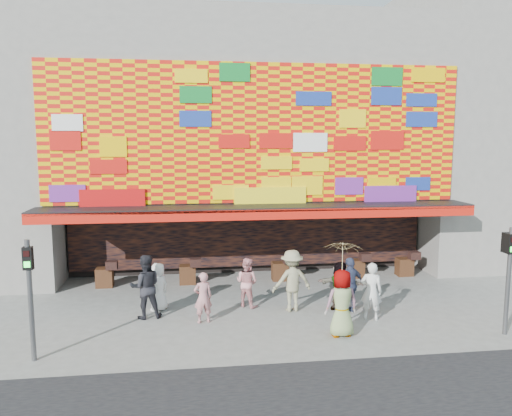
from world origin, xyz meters
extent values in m
plane|color=slate|center=(0.00, 0.00, 0.00)|extent=(90.00, 90.00, 0.00)
cube|color=gray|center=(0.00, 8.00, 6.50)|extent=(15.00, 8.00, 7.00)
cube|color=black|center=(0.00, 9.00, 1.50)|extent=(15.00, 6.00, 3.00)
cube|color=gray|center=(-7.30, 5.00, 1.50)|extent=(0.40, 2.00, 3.00)
cube|color=gray|center=(7.30, 5.00, 1.50)|extent=(0.40, 2.00, 3.00)
cube|color=black|center=(0.00, 3.40, 3.00)|extent=(15.20, 1.60, 0.12)
cube|color=red|center=(0.00, 2.62, 2.85)|extent=(15.20, 0.04, 0.35)
cube|color=#ECB200|center=(0.00, 3.96, 5.55)|extent=(14.80, 0.08, 4.90)
cube|color=black|center=(0.00, 5.85, 1.55)|extent=(14.00, 0.25, 2.50)
cylinder|color=#59595B|center=(-6.20, -1.50, 1.50)|extent=(0.12, 0.12, 3.00)
cube|color=black|center=(-6.20, -1.50, 2.55)|extent=(0.22, 0.18, 0.55)
cube|color=black|center=(-6.20, -1.59, 2.68)|extent=(0.14, 0.02, 0.14)
cube|color=#19E533|center=(-6.20, -1.59, 2.42)|extent=(0.14, 0.02, 0.14)
cylinder|color=#59595B|center=(6.20, -1.50, 1.50)|extent=(0.12, 0.12, 3.00)
cube|color=black|center=(6.20, -1.50, 2.55)|extent=(0.22, 0.18, 0.55)
imported|color=white|center=(-3.40, 1.74, 0.76)|extent=(0.87, 0.87, 1.53)
imported|color=tan|center=(-2.04, 0.51, 0.76)|extent=(0.62, 0.48, 1.52)
imported|color=#222227|center=(-3.74, 1.14, 0.97)|extent=(1.03, 0.86, 1.94)
imported|color=gray|center=(0.75, 1.18, 0.97)|extent=(1.35, 0.90, 1.94)
imported|color=#363E5E|center=(2.51, 0.80, 0.87)|extent=(1.10, 0.79, 1.74)
imported|color=gray|center=(2.26, 1.05, 0.78)|extent=(1.51, 1.05, 1.56)
imported|color=gray|center=(1.68, -1.01, 0.93)|extent=(0.95, 0.65, 1.86)
imported|color=silver|center=(2.94, 0.11, 0.87)|extent=(0.75, 0.63, 1.74)
imported|color=pink|center=(-0.60, 1.77, 0.80)|extent=(0.98, 0.95, 1.59)
imported|color=beige|center=(1.68, -1.01, 2.16)|extent=(1.03, 1.05, 0.93)
cylinder|color=#4C3326|center=(1.68, -1.01, 1.25)|extent=(0.02, 0.02, 1.00)
camera|label=1|loc=(-2.38, -13.65, 5.34)|focal=35.00mm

